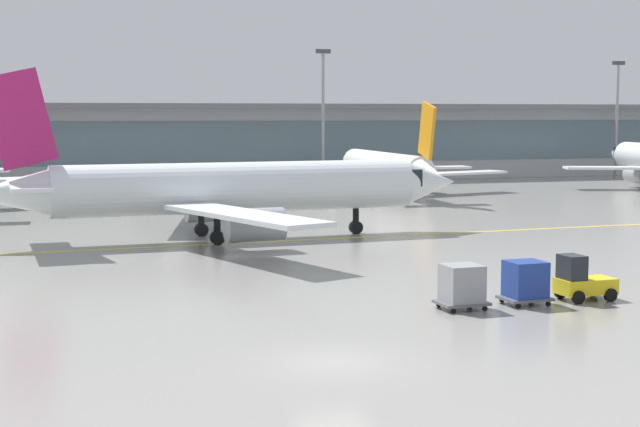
{
  "coord_description": "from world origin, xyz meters",
  "views": [
    {
      "loc": [
        -9.8,
        -30.68,
        8.46
      ],
      "look_at": [
        5.37,
        19.31,
        3.0
      ],
      "focal_mm": 54.06,
      "sensor_mm": 36.0,
      "label": 1
    }
  ],
  "objects_px": {
    "cargo_dolly_trailing": "(462,285)",
    "apron_light_mast_3": "(617,114)",
    "apron_light_mast_2": "(323,111)",
    "cargo_dolly_lead": "(525,281)",
    "taxiing_regional_jet": "(231,189)",
    "gate_airplane_2": "(386,167)",
    "baggage_tug": "(581,281)"
  },
  "relations": [
    {
      "from": "cargo_dolly_trailing",
      "to": "apron_light_mast_3",
      "type": "distance_m",
      "value": 92.07
    },
    {
      "from": "apron_light_mast_2",
      "to": "cargo_dolly_lead",
      "type": "bearing_deg",
      "value": -99.96
    },
    {
      "from": "cargo_dolly_lead",
      "to": "apron_light_mast_2",
      "type": "relative_size",
      "value": 0.14
    },
    {
      "from": "cargo_dolly_trailing",
      "to": "taxiing_regional_jet",
      "type": "bearing_deg",
      "value": 98.38
    },
    {
      "from": "gate_airplane_2",
      "to": "apron_light_mast_2",
      "type": "relative_size",
      "value": 1.81
    },
    {
      "from": "apron_light_mast_3",
      "to": "taxiing_regional_jet",
      "type": "bearing_deg",
      "value": -142.56
    },
    {
      "from": "taxiing_regional_jet",
      "to": "baggage_tug",
      "type": "xyz_separation_m",
      "value": [
        10.88,
        -25.45,
        -2.49
      ]
    },
    {
      "from": "baggage_tug",
      "to": "cargo_dolly_trailing",
      "type": "distance_m",
      "value": 6.05
    },
    {
      "from": "baggage_tug",
      "to": "cargo_dolly_trailing",
      "type": "height_order",
      "value": "baggage_tug"
    },
    {
      "from": "taxiing_regional_jet",
      "to": "cargo_dolly_lead",
      "type": "distance_m",
      "value": 26.88
    },
    {
      "from": "baggage_tug",
      "to": "cargo_dolly_trailing",
      "type": "relative_size",
      "value": 1.23
    },
    {
      "from": "cargo_dolly_lead",
      "to": "apron_light_mast_2",
      "type": "xyz_separation_m",
      "value": [
        12.55,
        71.45,
        7.6
      ]
    },
    {
      "from": "baggage_tug",
      "to": "cargo_dolly_lead",
      "type": "height_order",
      "value": "baggage_tug"
    },
    {
      "from": "cargo_dolly_trailing",
      "to": "gate_airplane_2",
      "type": "bearing_deg",
      "value": 70.13
    },
    {
      "from": "gate_airplane_2",
      "to": "cargo_dolly_lead",
      "type": "relative_size",
      "value": 13.33
    },
    {
      "from": "apron_light_mast_2",
      "to": "apron_light_mast_3",
      "type": "distance_m",
      "value": 40.62
    },
    {
      "from": "cargo_dolly_trailing",
      "to": "apron_light_mast_3",
      "type": "height_order",
      "value": "apron_light_mast_3"
    },
    {
      "from": "taxiing_regional_jet",
      "to": "apron_light_mast_3",
      "type": "relative_size",
      "value": 2.24
    },
    {
      "from": "cargo_dolly_trailing",
      "to": "apron_light_mast_2",
      "type": "height_order",
      "value": "apron_light_mast_2"
    },
    {
      "from": "baggage_tug",
      "to": "cargo_dolly_lead",
      "type": "relative_size",
      "value": 1.23
    },
    {
      "from": "taxiing_regional_jet",
      "to": "apron_light_mast_3",
      "type": "bearing_deg",
      "value": 34.55
    },
    {
      "from": "taxiing_regional_jet",
      "to": "cargo_dolly_lead",
      "type": "height_order",
      "value": "taxiing_regional_jet"
    },
    {
      "from": "gate_airplane_2",
      "to": "cargo_dolly_trailing",
      "type": "distance_m",
      "value": 59.2
    },
    {
      "from": "baggage_tug",
      "to": "apron_light_mast_2",
      "type": "bearing_deg",
      "value": 80.04
    },
    {
      "from": "gate_airplane_2",
      "to": "baggage_tug",
      "type": "xyz_separation_m",
      "value": [
        -11.84,
        -56.17,
        -1.97
      ]
    },
    {
      "from": "gate_airplane_2",
      "to": "baggage_tug",
      "type": "height_order",
      "value": "gate_airplane_2"
    },
    {
      "from": "apron_light_mast_3",
      "to": "apron_light_mast_2",
      "type": "bearing_deg",
      "value": -178.71
    },
    {
      "from": "gate_airplane_2",
      "to": "apron_light_mast_2",
      "type": "xyz_separation_m",
      "value": [
        -2.21,
        15.17,
        5.79
      ]
    },
    {
      "from": "gate_airplane_2",
      "to": "apron_light_mast_3",
      "type": "relative_size",
      "value": 1.89
    },
    {
      "from": "baggage_tug",
      "to": "cargo_dolly_lead",
      "type": "distance_m",
      "value": 2.92
    },
    {
      "from": "gate_airplane_2",
      "to": "taxiing_regional_jet",
      "type": "distance_m",
      "value": 38.21
    },
    {
      "from": "apron_light_mast_3",
      "to": "cargo_dolly_lead",
      "type": "bearing_deg",
      "value": -126.3
    }
  ]
}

